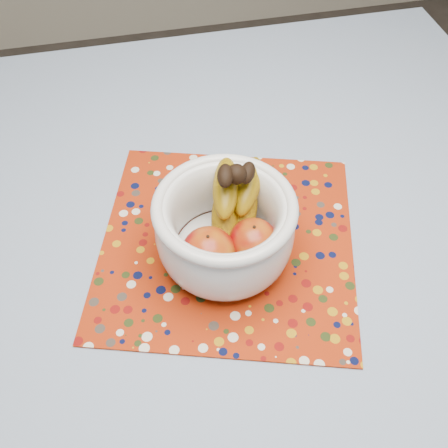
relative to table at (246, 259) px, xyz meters
name	(u,v)px	position (x,y,z in m)	size (l,w,h in m)	color
table	(246,259)	(0.00, 0.00, 0.00)	(1.20, 1.20, 0.75)	brown
tablecloth	(248,232)	(0.00, 0.00, 0.08)	(1.32, 1.32, 0.01)	#637AA5
placemat	(227,242)	(-0.04, -0.02, 0.09)	(0.44, 0.44, 0.00)	#962308
fruit_bowl	(229,222)	(-0.05, -0.04, 0.17)	(0.24, 0.23, 0.18)	silver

